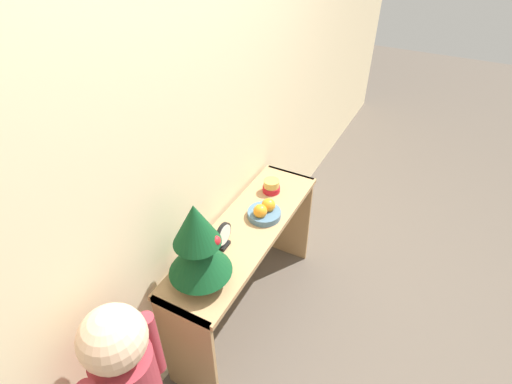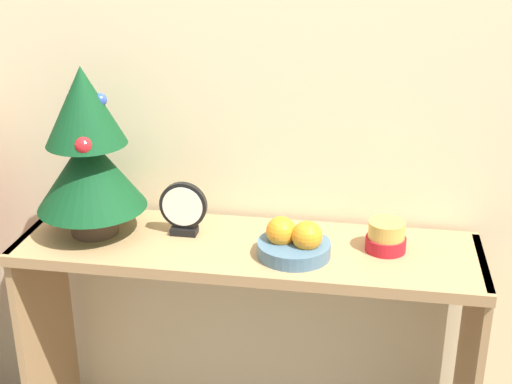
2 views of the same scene
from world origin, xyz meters
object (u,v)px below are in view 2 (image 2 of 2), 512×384
fruit_bowl (294,242)px  desk_clock (183,209)px  mini_tree (88,151)px  singing_bowl (386,237)px

fruit_bowl → desk_clock: (-0.31, 0.08, 0.04)m
mini_tree → singing_bowl: mini_tree is taller
fruit_bowl → desk_clock: bearing=166.0°
singing_bowl → desk_clock: (-0.54, 0.01, 0.04)m
mini_tree → singing_bowl: size_ratio=4.38×
mini_tree → singing_bowl: bearing=1.5°
fruit_bowl → desk_clock: desk_clock is taller
singing_bowl → desk_clock: 0.54m
fruit_bowl → desk_clock: 0.32m
mini_tree → singing_bowl: (0.79, 0.02, -0.20)m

